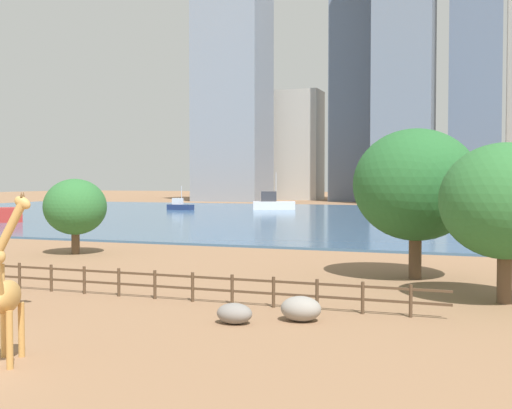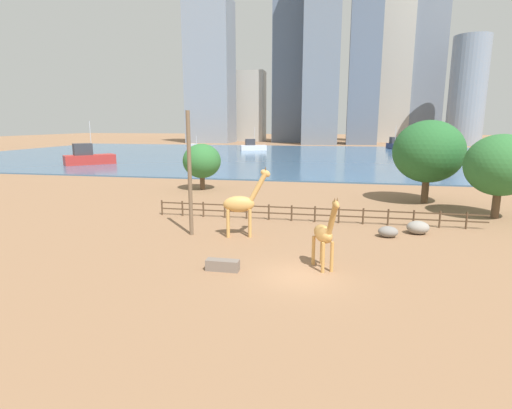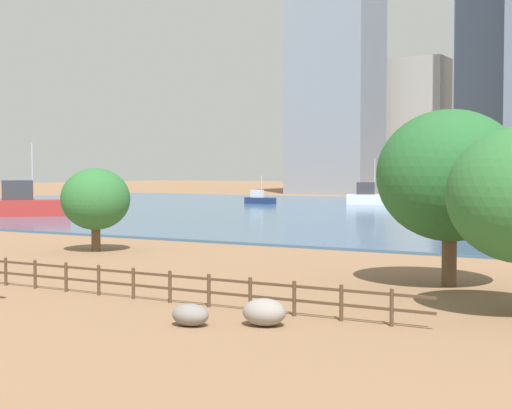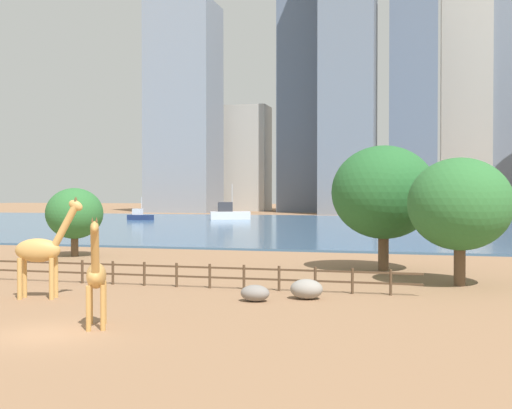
{
  "view_description": "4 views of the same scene",
  "coord_description": "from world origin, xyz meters",
  "px_view_note": "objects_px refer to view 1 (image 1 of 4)",
  "views": [
    {
      "loc": [
        14.38,
        -13.38,
        5.34
      ],
      "look_at": [
        2.59,
        18.68,
        4.06
      ],
      "focal_mm": 45.0,
      "sensor_mm": 36.0,
      "label": 1
    },
    {
      "loc": [
        1.6,
        -19.63,
        7.83
      ],
      "look_at": [
        -3.75,
        7.39,
        2.21
      ],
      "focal_mm": 28.0,
      "sensor_mm": 36.0,
      "label": 2
    },
    {
      "loc": [
        20.83,
        -13.47,
        5.43
      ],
      "look_at": [
        0.29,
        22.02,
        3.54
      ],
      "focal_mm": 55.0,
      "sensor_mm": 36.0,
      "label": 3
    },
    {
      "loc": [
        12.98,
        -20.21,
        5.04
      ],
      "look_at": [
        2.02,
        21.9,
        4.28
      ],
      "focal_mm": 45.0,
      "sensor_mm": 36.0,
      "label": 4
    }
  ],
  "objects_px": {
    "giraffe_companion": "(5,297)",
    "tree_center_broad": "(416,185)",
    "boat_sailboat": "(180,206)",
    "boulder_by_pole": "(234,313)",
    "boulder_near_fence": "(301,309)",
    "tree_right_tall": "(505,201)",
    "tree_left_large": "(75,207)",
    "boat_ferry": "(273,203)"
  },
  "relations": [
    {
      "from": "giraffe_companion",
      "to": "boat_sailboat",
      "type": "distance_m",
      "value": 93.87
    },
    {
      "from": "giraffe_companion",
      "to": "tree_center_broad",
      "type": "distance_m",
      "value": 22.95
    },
    {
      "from": "tree_left_large",
      "to": "tree_center_broad",
      "type": "bearing_deg",
      "value": -8.02
    },
    {
      "from": "tree_center_broad",
      "to": "boat_ferry",
      "type": "distance_m",
      "value": 78.46
    },
    {
      "from": "giraffe_companion",
      "to": "boulder_by_pole",
      "type": "xyz_separation_m",
      "value": [
        4.26,
        7.19,
        -1.58
      ]
    },
    {
      "from": "boulder_near_fence",
      "to": "boat_ferry",
      "type": "xyz_separation_m",
      "value": [
        -29.44,
        83.64,
        0.82
      ]
    },
    {
      "from": "tree_center_broad",
      "to": "boulder_by_pole",
      "type": "bearing_deg",
      "value": -110.61
    },
    {
      "from": "boulder_by_pole",
      "to": "tree_right_tall",
      "type": "distance_m",
      "value": 12.9
    },
    {
      "from": "boulder_near_fence",
      "to": "tree_center_broad",
      "type": "xyz_separation_m",
      "value": [
        2.89,
        12.25,
        4.62
      ]
    },
    {
      "from": "giraffe_companion",
      "to": "boat_ferry",
      "type": "distance_m",
      "value": 94.94
    },
    {
      "from": "tree_center_broad",
      "to": "tree_right_tall",
      "type": "relative_size",
      "value": 1.17
    },
    {
      "from": "boulder_by_pole",
      "to": "tree_left_large",
      "type": "distance_m",
      "value": 25.92
    },
    {
      "from": "giraffe_companion",
      "to": "tree_center_broad",
      "type": "relative_size",
      "value": 0.52
    },
    {
      "from": "boulder_by_pole",
      "to": "giraffe_companion",
      "type": "bearing_deg",
      "value": -120.61
    },
    {
      "from": "tree_left_large",
      "to": "tree_right_tall",
      "type": "distance_m",
      "value": 30.33
    },
    {
      "from": "tree_right_tall",
      "to": "tree_center_broad",
      "type": "bearing_deg",
      "value": 127.21
    },
    {
      "from": "boulder_by_pole",
      "to": "tree_right_tall",
      "type": "height_order",
      "value": "tree_right_tall"
    },
    {
      "from": "boulder_by_pole",
      "to": "tree_right_tall",
      "type": "bearing_deg",
      "value": 39.03
    },
    {
      "from": "tree_center_broad",
      "to": "boat_sailboat",
      "type": "relative_size",
      "value": 1.68
    },
    {
      "from": "tree_left_large",
      "to": "boat_ferry",
      "type": "height_order",
      "value": "boat_ferry"
    },
    {
      "from": "boulder_by_pole",
      "to": "boat_ferry",
      "type": "relative_size",
      "value": 0.18
    },
    {
      "from": "boulder_near_fence",
      "to": "tree_left_large",
      "type": "height_order",
      "value": "tree_left_large"
    },
    {
      "from": "boat_sailboat",
      "to": "boat_ferry",
      "type": "bearing_deg",
      "value": 29.72
    },
    {
      "from": "boat_sailboat",
      "to": "boulder_near_fence",
      "type": "bearing_deg",
      "value": -53.07
    },
    {
      "from": "tree_center_broad",
      "to": "boat_ferry",
      "type": "height_order",
      "value": "tree_center_broad"
    },
    {
      "from": "boat_ferry",
      "to": "boat_sailboat",
      "type": "relative_size",
      "value": 1.6
    },
    {
      "from": "boat_ferry",
      "to": "boat_sailboat",
      "type": "distance_m",
      "value": 16.33
    },
    {
      "from": "giraffe_companion",
      "to": "boat_sailboat",
      "type": "xyz_separation_m",
      "value": [
        -38.04,
        85.81,
        -1.06
      ]
    },
    {
      "from": "boat_ferry",
      "to": "boat_sailboat",
      "type": "xyz_separation_m",
      "value": [
        -15.06,
        -6.3,
        -0.39
      ]
    },
    {
      "from": "boulder_near_fence",
      "to": "tree_right_tall",
      "type": "height_order",
      "value": "tree_right_tall"
    },
    {
      "from": "boat_sailboat",
      "to": "boulder_by_pole",
      "type": "bearing_deg",
      "value": -54.7
    },
    {
      "from": "tree_right_tall",
      "to": "boulder_by_pole",
      "type": "bearing_deg",
      "value": -140.97
    },
    {
      "from": "giraffe_companion",
      "to": "tree_center_broad",
      "type": "bearing_deg",
      "value": 129.5
    },
    {
      "from": "boulder_near_fence",
      "to": "tree_center_broad",
      "type": "relative_size",
      "value": 0.19
    },
    {
      "from": "tree_center_broad",
      "to": "boat_sailboat",
      "type": "xyz_separation_m",
      "value": [
        -47.38,
        65.08,
        -4.19
      ]
    },
    {
      "from": "tree_left_large",
      "to": "boat_sailboat",
      "type": "height_order",
      "value": "tree_left_large"
    },
    {
      "from": "giraffe_companion",
      "to": "boulder_near_fence",
      "type": "bearing_deg",
      "value": 116.47
    },
    {
      "from": "giraffe_companion",
      "to": "tree_right_tall",
      "type": "bearing_deg",
      "value": 111.04
    },
    {
      "from": "giraffe_companion",
      "to": "boulder_near_fence",
      "type": "xyz_separation_m",
      "value": [
        6.46,
        8.48,
        -1.49
      ]
    },
    {
      "from": "tree_left_large",
      "to": "tree_right_tall",
      "type": "relative_size",
      "value": 0.78
    },
    {
      "from": "tree_left_large",
      "to": "boulder_by_pole",
      "type": "bearing_deg",
      "value": -41.27
    },
    {
      "from": "boulder_by_pole",
      "to": "boat_ferry",
      "type": "height_order",
      "value": "boat_ferry"
    }
  ]
}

